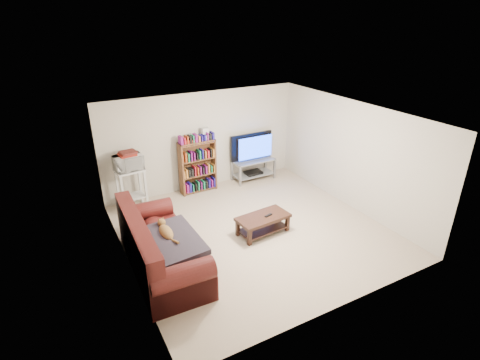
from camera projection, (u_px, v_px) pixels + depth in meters
floor at (254, 230)px, 7.68m from camera, size 5.00×5.00×0.00m
ceiling at (256, 116)px, 6.69m from camera, size 5.00×5.00×0.00m
wall_back at (203, 141)px, 9.18m from camera, size 5.00×0.00×5.00m
wall_front at (346, 241)px, 5.18m from camera, size 5.00×0.00×5.00m
wall_left at (123, 207)px, 6.10m from camera, size 0.00×5.00×5.00m
wall_right at (352, 155)px, 8.27m from camera, size 0.00×5.00×5.00m
sofa at (157, 251)px, 6.41m from camera, size 1.12×2.44×1.03m
blanket at (170, 242)px, 6.26m from camera, size 0.99×1.25×0.20m
cat at (166, 232)px, 6.41m from camera, size 0.28×0.67×0.20m
coffee_table at (263, 221)px, 7.49m from camera, size 1.10×0.62×0.39m
remote at (268, 215)px, 7.45m from camera, size 0.18×0.09×0.02m
tv_stand at (253, 166)px, 9.87m from camera, size 1.12×0.51×0.56m
television at (254, 147)px, 9.66m from camera, size 1.20×0.17×0.69m
dvd_player at (253, 173)px, 9.95m from camera, size 0.45×0.32×0.06m
bookshelf at (198, 166)px, 9.11m from camera, size 0.91×0.31×1.30m
shelf_clutter at (200, 136)px, 8.86m from camera, size 0.66×0.22×0.28m
microwave_stand at (131, 184)px, 8.29m from camera, size 0.64×0.49×0.96m
microwave at (128, 163)px, 8.09m from camera, size 0.63×0.46×0.33m
game_boxes at (127, 154)px, 8.01m from camera, size 0.38×0.34×0.05m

